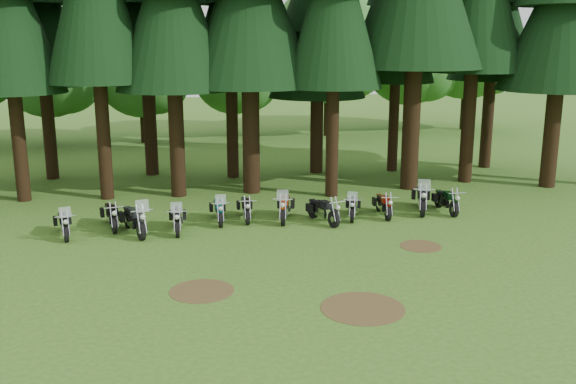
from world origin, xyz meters
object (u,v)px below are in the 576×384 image
motorcycle_10 (422,199)px  motorcycle_9 (384,205)px  motorcycle_11 (446,201)px  motorcycle_6 (285,208)px  motorcycle_8 (353,207)px  motorcycle_5 (246,209)px  motorcycle_4 (219,211)px  motorcycle_2 (134,221)px  motorcycle_0 (64,224)px  motorcycle_1 (111,216)px  motorcycle_7 (323,211)px  motorcycle_3 (178,219)px

motorcycle_10 → motorcycle_9: bearing=-149.7°
motorcycle_10 → motorcycle_11: (0.94, -0.29, -0.09)m
motorcycle_6 → motorcycle_11: bearing=14.2°
motorcycle_8 → motorcycle_5: bearing=-169.1°
motorcycle_9 → motorcycle_10: size_ratio=0.83×
motorcycle_4 → motorcycle_6: bearing=-3.8°
motorcycle_2 → motorcycle_8: size_ratio=1.19×
motorcycle_8 → motorcycle_10: motorcycle_10 is taller
motorcycle_0 → motorcycle_2: 2.44m
motorcycle_1 → motorcycle_5: (5.00, 0.15, -0.02)m
motorcycle_2 → motorcycle_5: size_ratio=1.16×
motorcycle_7 → motorcycle_8: (1.30, 0.42, -0.02)m
motorcycle_2 → motorcycle_11: (12.19, 0.61, -0.06)m
motorcycle_1 → motorcycle_2: bearing=-59.2°
motorcycle_6 → motorcycle_11: 6.59m
motorcycle_0 → motorcycle_7: 9.38m
motorcycle_7 → motorcycle_11: size_ratio=0.98×
motorcycle_2 → motorcycle_6: motorcycle_2 is taller
motorcycle_0 → motorcycle_10: motorcycle_10 is taller
motorcycle_9 → motorcycle_10: bearing=16.2°
motorcycle_2 → motorcycle_9: motorcycle_2 is taller
motorcycle_3 → motorcycle_5: motorcycle_3 is taller
motorcycle_3 → motorcycle_10: motorcycle_10 is taller
motorcycle_4 → motorcycle_1: bearing=-179.9°
motorcycle_5 → motorcycle_11: size_ratio=0.96×
motorcycle_8 → motorcycle_10: (3.00, 0.37, 0.10)m
motorcycle_1 → motorcycle_5: motorcycle_1 is taller
motorcycle_6 → motorcycle_10: 5.65m
motorcycle_2 → motorcycle_8: 8.28m
motorcycle_1 → motorcycle_11: (13.05, -0.35, -0.01)m
motorcycle_7 → motorcycle_11: bearing=-11.9°
motorcycle_1 → motorcycle_4: motorcycle_4 is taller
motorcycle_1 → motorcycle_6: size_ratio=0.94×
motorcycle_8 → motorcycle_4: bearing=-165.7°
motorcycle_0 → motorcycle_3: (3.94, -0.18, 0.01)m
motorcycle_4 → motorcycle_11: 9.11m
motorcycle_2 → motorcycle_3: motorcycle_2 is taller
motorcycle_9 → motorcycle_11: size_ratio=0.96×
motorcycle_10 → motorcycle_1: bearing=-160.7°
motorcycle_6 → motorcycle_3: bearing=-154.4°
motorcycle_10 → motorcycle_2: bearing=-155.8°
motorcycle_2 → motorcycle_9: bearing=-14.1°
motorcycle_1 → motorcycle_8: bearing=-13.7°
motorcycle_8 → motorcycle_11: size_ratio=0.93×
motorcycle_4 → motorcycle_5: size_ratio=1.02×
motorcycle_1 → motorcycle_8: 9.13m
motorcycle_6 → motorcycle_11: motorcycle_6 is taller
motorcycle_1 → motorcycle_5: 5.00m
motorcycle_0 → motorcycle_1: motorcycle_0 is taller
motorcycle_6 → motorcycle_8: 2.66m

